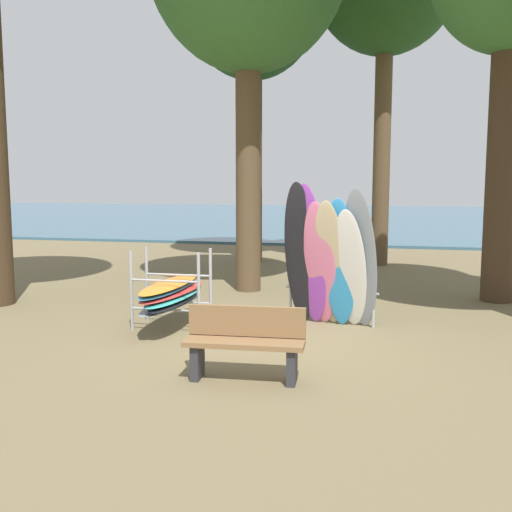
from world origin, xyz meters
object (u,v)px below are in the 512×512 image
(board_storage_rack, at_px, (172,293))
(park_bench, at_px, (245,342))
(leaning_board_pile, at_px, (329,261))
(tree_far_right_back, at_px, (252,1))

(board_storage_rack, bearing_deg, park_bench, -51.43)
(board_storage_rack, bearing_deg, leaning_board_pile, 13.78)
(board_storage_rack, bearing_deg, tree_far_right_back, 94.36)
(tree_far_right_back, relative_size, park_bench, 6.85)
(leaning_board_pile, xyz_separation_m, park_bench, (-0.69, -2.76, -0.61))
(tree_far_right_back, xyz_separation_m, park_bench, (2.35, -10.36, -6.89))
(tree_far_right_back, relative_size, leaning_board_pile, 4.21)
(board_storage_rack, relative_size, park_bench, 1.50)
(tree_far_right_back, distance_m, board_storage_rack, 10.66)
(board_storage_rack, xyz_separation_m, park_bench, (1.73, -2.17, -0.10))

